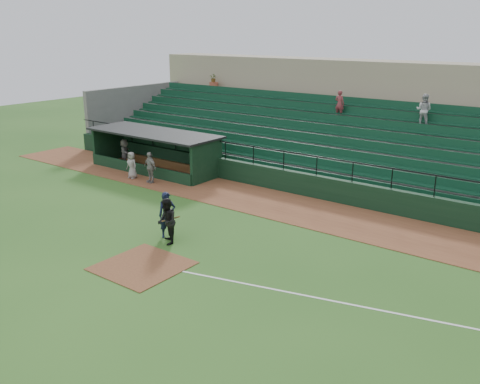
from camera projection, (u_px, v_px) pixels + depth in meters
The scene contains 11 objects.
ground at pixel (162, 257), 20.18m from camera, with size 90.00×90.00×0.00m, color #2D5C1D.
warning_track at pixel (276, 204), 26.26m from camera, with size 40.00×4.00×0.03m, color brown.
home_plate_dirt at pixel (142, 266), 19.41m from camera, with size 3.00×3.00×0.03m, color brown.
foul_line at pixel (370, 308), 16.48m from camera, with size 18.00×0.09×0.01m, color white.
stadium_structure at pixel (353, 134), 32.03m from camera, with size 38.00×13.08×6.40m.
dugout at pixel (160, 148), 32.68m from camera, with size 8.90×3.20×2.42m.
batter_at_plate at pixel (167, 215), 21.89m from camera, with size 1.20×0.86×1.97m.
umpire at pixel (167, 221), 21.22m from camera, with size 0.93×0.72×1.91m, color black.
dugout_player_a at pixel (150, 167), 29.72m from camera, with size 1.04×0.43×1.77m, color gray.
dugout_player_b at pixel (132, 165), 30.63m from camera, with size 0.77×0.50×1.57m, color gray.
dugout_player_c at pixel (125, 152), 33.62m from camera, with size 1.57×0.50×1.69m, color gray.
Camera 1 is at (13.58, -12.95, 8.38)m, focal length 39.26 mm.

